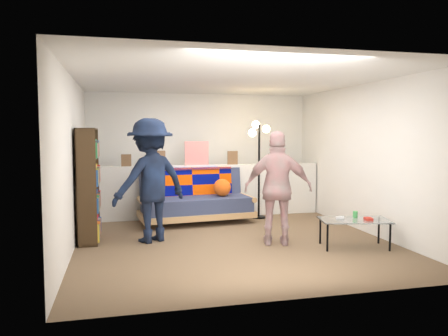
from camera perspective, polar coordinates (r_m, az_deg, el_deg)
The scene contains 10 objects.
ground at distance 6.73m, azimuth 0.80°, elevation -9.22°, with size 5.00×5.00×0.00m, color brown.
room_shell at distance 6.99m, azimuth -0.14°, elevation 5.13°, with size 4.60×5.05×2.45m.
half_wall_ledge at distance 8.36m, azimuth -2.24°, elevation -3.01°, with size 4.45×0.15×1.00m, color silver.
ledge_decor at distance 8.24m, azimuth -3.77°, elevation 1.60°, with size 2.97×0.02×0.45m.
futon_sofa at distance 7.91m, azimuth -3.66°, elevation -4.19°, with size 2.08×1.15×0.86m.
bookshelf at distance 6.79m, azimuth -17.34°, elevation -2.59°, with size 0.28×0.84×1.68m.
coffee_table at distance 6.43m, azimuth 16.71°, elevation -6.67°, with size 1.04×0.72×0.49m.
floor_lamp at distance 8.23m, azimuth 4.51°, elevation 2.47°, with size 0.43×0.36×1.84m.
person_left at distance 6.52m, azimuth -9.60°, elevation -1.60°, with size 1.18×0.68×1.82m, color black.
person_right at distance 6.29m, azimuth 7.08°, elevation -2.63°, with size 0.96×0.40×1.64m, color pink.
Camera 1 is at (-1.61, -6.33, 1.61)m, focal length 35.00 mm.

